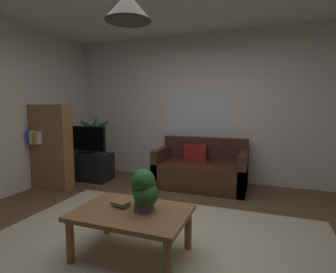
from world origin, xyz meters
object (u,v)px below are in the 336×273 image
(book_on_table_0, at_px, (121,206))
(remote_on_table_0, at_px, (143,209))
(coffee_table, at_px, (131,218))
(potted_plant_on_table, at_px, (144,189))
(book_on_table_1, at_px, (120,203))
(remote_on_table_1, at_px, (146,208))
(bookshelf_corner, at_px, (51,147))
(couch_under_window, at_px, (201,171))
(tv_stand, at_px, (88,166))
(tv, at_px, (86,140))
(pendant_lamp, at_px, (128,7))
(potted_palm_corner, at_px, (95,146))

(book_on_table_0, bearing_deg, remote_on_table_0, -3.81)
(coffee_table, bearing_deg, potted_plant_on_table, 20.64)
(book_on_table_1, xyz_separation_m, remote_on_table_1, (0.26, 0.01, -0.02))
(remote_on_table_0, bearing_deg, potted_plant_on_table, 123.84)
(coffee_table, relative_size, bookshelf_corner, 0.74)
(couch_under_window, relative_size, potted_plant_on_table, 3.86)
(coffee_table, relative_size, book_on_table_1, 6.53)
(book_on_table_1, bearing_deg, tv_stand, 133.91)
(tv, bearing_deg, book_on_table_0, -45.62)
(book_on_table_1, xyz_separation_m, potted_plant_on_table, (0.26, -0.02, 0.18))
(remote_on_table_1, relative_size, pendant_lamp, 0.27)
(book_on_table_1, relative_size, remote_on_table_1, 0.99)
(book_on_table_1, bearing_deg, potted_plant_on_table, -3.45)
(coffee_table, xyz_separation_m, book_on_table_1, (-0.15, 0.06, 0.10))
(tv_stand, bearing_deg, potted_palm_corner, 110.86)
(remote_on_table_0, height_order, bookshelf_corner, bookshelf_corner)
(remote_on_table_1, distance_m, potted_palm_corner, 3.27)
(remote_on_table_1, relative_size, potted_plant_on_table, 0.41)
(remote_on_table_1, bearing_deg, tv_stand, -123.64)
(book_on_table_1, bearing_deg, couch_under_window, 82.90)
(tv_stand, height_order, potted_palm_corner, potted_palm_corner)
(remote_on_table_0, xyz_separation_m, bookshelf_corner, (-2.26, 1.23, 0.26))
(tv, xyz_separation_m, pendant_lamp, (1.97, -1.93, 1.43))
(remote_on_table_0, height_order, pendant_lamp, pendant_lamp)
(remote_on_table_0, relative_size, potted_plant_on_table, 0.41)
(couch_under_window, height_order, tv_stand, couch_under_window)
(book_on_table_0, bearing_deg, pendant_lamp, -22.24)
(book_on_table_0, relative_size, pendant_lamp, 0.26)
(couch_under_window, distance_m, remote_on_table_0, 2.21)
(tv, distance_m, pendant_lamp, 3.11)
(potted_palm_corner, distance_m, pendant_lamp, 3.64)
(remote_on_table_1, distance_m, tv, 2.81)
(book_on_table_1, bearing_deg, remote_on_table_1, 2.82)
(remote_on_table_0, distance_m, bookshelf_corner, 2.58)
(tv_stand, height_order, pendant_lamp, pendant_lamp)
(coffee_table, relative_size, remote_on_table_1, 6.45)
(book_on_table_1, distance_m, tv, 2.64)
(couch_under_window, height_order, tv, tv)
(couch_under_window, bearing_deg, tv_stand, -172.20)
(tv, height_order, pendant_lamp, pendant_lamp)
(book_on_table_0, distance_m, book_on_table_1, 0.03)
(remote_on_table_0, xyz_separation_m, pendant_lamp, (-0.10, -0.04, 1.75))
(remote_on_table_0, bearing_deg, couch_under_window, -154.24)
(potted_plant_on_table, relative_size, pendant_lamp, 0.66)
(remote_on_table_0, relative_size, potted_palm_corner, 0.13)
(book_on_table_0, relative_size, potted_palm_corner, 0.12)
(remote_on_table_0, bearing_deg, book_on_table_1, -67.64)
(book_on_table_0, bearing_deg, potted_plant_on_table, -3.07)
(couch_under_window, distance_m, tv, 2.18)
(tv, bearing_deg, remote_on_table_0, -42.46)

